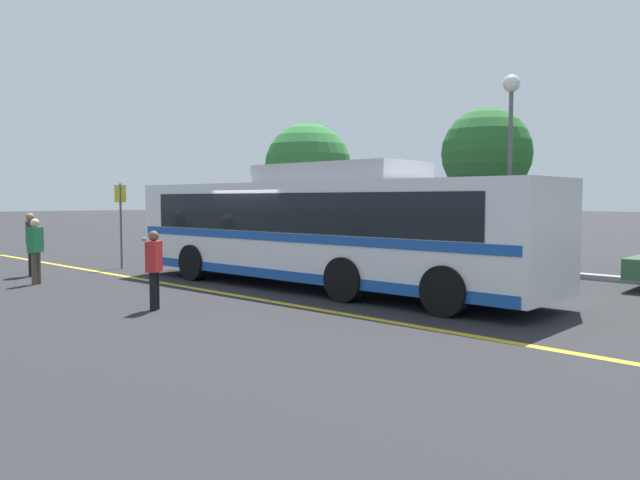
{
  "coord_description": "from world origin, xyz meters",
  "views": [
    {
      "loc": [
        12.38,
        -11.03,
        2.27
      ],
      "look_at": [
        1.44,
        0.26,
        1.24
      ],
      "focal_mm": 35.0,
      "sensor_mm": 36.0,
      "label": 1
    }
  ],
  "objects_px": {
    "pedestrian_0": "(31,240)",
    "tree_2": "(308,167)",
    "parked_car_0": "(230,234)",
    "street_lamp": "(511,121)",
    "bus_stop_sign": "(121,215)",
    "tree_1": "(487,153)",
    "parked_car_1": "(314,241)",
    "parked_car_2": "(469,250)",
    "transit_bus": "(321,227)",
    "pedestrian_1": "(35,247)",
    "pedestrian_2": "(154,265)"
  },
  "relations": [
    {
      "from": "parked_car_0",
      "to": "parked_car_2",
      "type": "height_order",
      "value": "parked_car_0"
    },
    {
      "from": "parked_car_1",
      "to": "street_lamp",
      "type": "xyz_separation_m",
      "value": [
        6.29,
        2.88,
        4.15
      ]
    },
    {
      "from": "parked_car_0",
      "to": "tree_1",
      "type": "relative_size",
      "value": 0.84
    },
    {
      "from": "parked_car_1",
      "to": "pedestrian_1",
      "type": "height_order",
      "value": "pedestrian_1"
    },
    {
      "from": "pedestrian_1",
      "to": "street_lamp",
      "type": "height_order",
      "value": "street_lamp"
    },
    {
      "from": "transit_bus",
      "to": "bus_stop_sign",
      "type": "bearing_deg",
      "value": 96.89
    },
    {
      "from": "parked_car_0",
      "to": "pedestrian_1",
      "type": "bearing_deg",
      "value": -152.19
    },
    {
      "from": "pedestrian_1",
      "to": "bus_stop_sign",
      "type": "relative_size",
      "value": 0.63
    },
    {
      "from": "tree_2",
      "to": "parked_car_1",
      "type": "bearing_deg",
      "value": -43.28
    },
    {
      "from": "pedestrian_1",
      "to": "transit_bus",
      "type": "bearing_deg",
      "value": 94.02
    },
    {
      "from": "pedestrian_0",
      "to": "street_lamp",
      "type": "height_order",
      "value": "street_lamp"
    },
    {
      "from": "parked_car_0",
      "to": "bus_stop_sign",
      "type": "height_order",
      "value": "bus_stop_sign"
    },
    {
      "from": "pedestrian_0",
      "to": "tree_2",
      "type": "relative_size",
      "value": 0.31
    },
    {
      "from": "parked_car_1",
      "to": "bus_stop_sign",
      "type": "xyz_separation_m",
      "value": [
        -2.65,
        -6.31,
        1.03
      ]
    },
    {
      "from": "pedestrian_1",
      "to": "pedestrian_2",
      "type": "height_order",
      "value": "pedestrian_1"
    },
    {
      "from": "parked_car_0",
      "to": "bus_stop_sign",
      "type": "relative_size",
      "value": 1.73
    },
    {
      "from": "parked_car_0",
      "to": "tree_2",
      "type": "bearing_deg",
      "value": 8.78
    },
    {
      "from": "parked_car_2",
      "to": "bus_stop_sign",
      "type": "bearing_deg",
      "value": 124.98
    },
    {
      "from": "transit_bus",
      "to": "pedestrian_0",
      "type": "relative_size",
      "value": 6.66
    },
    {
      "from": "parked_car_0",
      "to": "parked_car_1",
      "type": "height_order",
      "value": "parked_car_0"
    },
    {
      "from": "transit_bus",
      "to": "pedestrian_1",
      "type": "distance_m",
      "value": 7.65
    },
    {
      "from": "transit_bus",
      "to": "pedestrian_1",
      "type": "height_order",
      "value": "transit_bus"
    },
    {
      "from": "street_lamp",
      "to": "pedestrian_0",
      "type": "bearing_deg",
      "value": -126.45
    },
    {
      "from": "parked_car_1",
      "to": "pedestrian_2",
      "type": "relative_size",
      "value": 2.77
    },
    {
      "from": "parked_car_2",
      "to": "pedestrian_2",
      "type": "distance_m",
      "value": 10.11
    },
    {
      "from": "parked_car_1",
      "to": "street_lamp",
      "type": "relative_size",
      "value": 0.71
    },
    {
      "from": "parked_car_1",
      "to": "tree_2",
      "type": "height_order",
      "value": "tree_2"
    },
    {
      "from": "transit_bus",
      "to": "parked_car_1",
      "type": "distance_m",
      "value": 7.41
    },
    {
      "from": "street_lamp",
      "to": "tree_1",
      "type": "distance_m",
      "value": 3.08
    },
    {
      "from": "bus_stop_sign",
      "to": "street_lamp",
      "type": "xyz_separation_m",
      "value": [
        8.94,
        9.19,
        3.12
      ]
    },
    {
      "from": "parked_car_0",
      "to": "bus_stop_sign",
      "type": "distance_m",
      "value": 7.23
    },
    {
      "from": "parked_car_0",
      "to": "street_lamp",
      "type": "relative_size",
      "value": 0.76
    },
    {
      "from": "parked_car_2",
      "to": "tree_1",
      "type": "relative_size",
      "value": 0.85
    },
    {
      "from": "parked_car_0",
      "to": "pedestrian_0",
      "type": "distance_m",
      "value": 9.91
    },
    {
      "from": "pedestrian_2",
      "to": "bus_stop_sign",
      "type": "bearing_deg",
      "value": -152.73
    },
    {
      "from": "pedestrian_2",
      "to": "tree_1",
      "type": "height_order",
      "value": "tree_1"
    },
    {
      "from": "parked_car_0",
      "to": "street_lamp",
      "type": "distance_m",
      "value": 12.69
    },
    {
      "from": "bus_stop_sign",
      "to": "tree_1",
      "type": "relative_size",
      "value": 0.49
    },
    {
      "from": "parked_car_0",
      "to": "pedestrian_2",
      "type": "relative_size",
      "value": 2.96
    },
    {
      "from": "transit_bus",
      "to": "street_lamp",
      "type": "relative_size",
      "value": 1.96
    },
    {
      "from": "transit_bus",
      "to": "pedestrian_2",
      "type": "xyz_separation_m",
      "value": [
        -0.32,
        -4.56,
        -0.64
      ]
    },
    {
      "from": "parked_car_2",
      "to": "pedestrian_2",
      "type": "bearing_deg",
      "value": 170.76
    },
    {
      "from": "parked_car_2",
      "to": "street_lamp",
      "type": "xyz_separation_m",
      "value": [
        -0.01,
        2.53,
        4.13
      ]
    },
    {
      "from": "parked_car_2",
      "to": "pedestrian_1",
      "type": "distance_m",
      "value": 12.35
    },
    {
      "from": "bus_stop_sign",
      "to": "street_lamp",
      "type": "distance_m",
      "value": 13.2
    },
    {
      "from": "transit_bus",
      "to": "parked_car_1",
      "type": "relative_size",
      "value": 2.76
    },
    {
      "from": "tree_2",
      "to": "pedestrian_2",
      "type": "bearing_deg",
      "value": -54.4
    },
    {
      "from": "pedestrian_0",
      "to": "pedestrian_2",
      "type": "height_order",
      "value": "pedestrian_0"
    },
    {
      "from": "tree_1",
      "to": "tree_2",
      "type": "height_order",
      "value": "tree_2"
    },
    {
      "from": "parked_car_1",
      "to": "tree_1",
      "type": "height_order",
      "value": "tree_1"
    }
  ]
}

